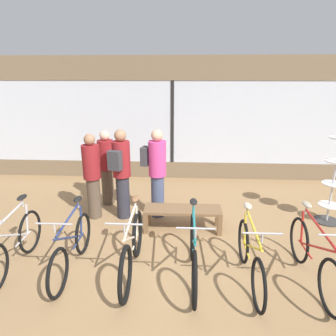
{
  "coord_description": "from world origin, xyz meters",
  "views": [
    {
      "loc": [
        0.31,
        -3.97,
        2.78
      ],
      "look_at": [
        0.0,
        1.75,
        0.95
      ],
      "focal_mm": 32.0,
      "sensor_mm": 36.0,
      "label": 1
    }
  ],
  "objects_px": {
    "bicycle_right": "(250,257)",
    "bicycle_far_left": "(14,245)",
    "bicycle_left": "(72,248)",
    "bicycle_center_left": "(132,249)",
    "accessory_rack": "(332,187)",
    "customer_near_rack": "(92,175)",
    "customer_mid_floor": "(121,172)",
    "customer_by_window": "(157,171)",
    "bicycle_far_right": "(313,257)",
    "customer_near_bench": "(107,166)",
    "display_bench": "(183,212)",
    "bicycle_center_right": "(193,253)"
  },
  "relations": [
    {
      "from": "bicycle_far_right",
      "to": "bicycle_center_left",
      "type": "bearing_deg",
      "value": 178.8
    },
    {
      "from": "bicycle_left",
      "to": "customer_near_bench",
      "type": "height_order",
      "value": "customer_near_bench"
    },
    {
      "from": "bicycle_left",
      "to": "bicycle_center_right",
      "type": "xyz_separation_m",
      "value": [
        1.75,
        -0.07,
        0.02
      ]
    },
    {
      "from": "bicycle_center_right",
      "to": "accessory_rack",
      "type": "xyz_separation_m",
      "value": [
        2.66,
        1.81,
        0.33
      ]
    },
    {
      "from": "customer_near_bench",
      "to": "bicycle_center_left",
      "type": "bearing_deg",
      "value": -68.54
    },
    {
      "from": "bicycle_left",
      "to": "customer_mid_floor",
      "type": "xyz_separation_m",
      "value": [
        0.4,
        1.71,
        0.6
      ]
    },
    {
      "from": "bicycle_far_left",
      "to": "bicycle_center_right",
      "type": "bearing_deg",
      "value": -1.34
    },
    {
      "from": "bicycle_left",
      "to": "accessory_rack",
      "type": "bearing_deg",
      "value": 21.56
    },
    {
      "from": "bicycle_left",
      "to": "customer_by_window",
      "type": "bearing_deg",
      "value": 59.65
    },
    {
      "from": "bicycle_far_right",
      "to": "bicycle_center_right",
      "type": "bearing_deg",
      "value": 179.3
    },
    {
      "from": "bicycle_left",
      "to": "bicycle_center_left",
      "type": "xyz_separation_m",
      "value": [
        0.88,
        -0.04,
        0.03
      ]
    },
    {
      "from": "bicycle_right",
      "to": "customer_mid_floor",
      "type": "relative_size",
      "value": 0.93
    },
    {
      "from": "bicycle_right",
      "to": "display_bench",
      "type": "bearing_deg",
      "value": 123.69
    },
    {
      "from": "accessory_rack",
      "to": "display_bench",
      "type": "height_order",
      "value": "accessory_rack"
    },
    {
      "from": "bicycle_far_left",
      "to": "customer_by_window",
      "type": "height_order",
      "value": "customer_by_window"
    },
    {
      "from": "bicycle_right",
      "to": "customer_by_window",
      "type": "height_order",
      "value": "customer_by_window"
    },
    {
      "from": "bicycle_left",
      "to": "bicycle_right",
      "type": "xyz_separation_m",
      "value": [
        2.52,
        -0.11,
        0.01
      ]
    },
    {
      "from": "bicycle_right",
      "to": "bicycle_far_right",
      "type": "bearing_deg",
      "value": 1.08
    },
    {
      "from": "bicycle_left",
      "to": "bicycle_center_left",
      "type": "bearing_deg",
      "value": -2.57
    },
    {
      "from": "bicycle_left",
      "to": "bicycle_center_right",
      "type": "distance_m",
      "value": 1.75
    },
    {
      "from": "bicycle_far_left",
      "to": "customer_mid_floor",
      "type": "bearing_deg",
      "value": 53.78
    },
    {
      "from": "bicycle_right",
      "to": "bicycle_far_right",
      "type": "xyz_separation_m",
      "value": [
        0.85,
        0.02,
        0.01
      ]
    },
    {
      "from": "bicycle_left",
      "to": "bicycle_center_left",
      "type": "relative_size",
      "value": 0.95
    },
    {
      "from": "customer_by_window",
      "to": "bicycle_center_left",
      "type": "bearing_deg",
      "value": -95.64
    },
    {
      "from": "bicycle_far_left",
      "to": "accessory_rack",
      "type": "height_order",
      "value": "accessory_rack"
    },
    {
      "from": "bicycle_center_left",
      "to": "customer_mid_floor",
      "type": "bearing_deg",
      "value": 105.41
    },
    {
      "from": "display_bench",
      "to": "customer_mid_floor",
      "type": "bearing_deg",
      "value": 160.4
    },
    {
      "from": "bicycle_right",
      "to": "bicycle_far_left",
      "type": "bearing_deg",
      "value": 178.36
    },
    {
      "from": "bicycle_far_right",
      "to": "customer_by_window",
      "type": "relative_size",
      "value": 0.99
    },
    {
      "from": "customer_mid_floor",
      "to": "customer_near_bench",
      "type": "bearing_deg",
      "value": 125.18
    },
    {
      "from": "customer_near_bench",
      "to": "customer_near_rack",
      "type": "bearing_deg",
      "value": -98.95
    },
    {
      "from": "bicycle_far_right",
      "to": "customer_mid_floor",
      "type": "distance_m",
      "value": 3.52
    },
    {
      "from": "customer_mid_floor",
      "to": "bicycle_left",
      "type": "bearing_deg",
      "value": -103.24
    },
    {
      "from": "display_bench",
      "to": "customer_near_bench",
      "type": "distance_m",
      "value": 2.04
    },
    {
      "from": "bicycle_far_left",
      "to": "bicycle_center_right",
      "type": "xyz_separation_m",
      "value": [
        2.61,
        -0.06,
        0.01
      ]
    },
    {
      "from": "bicycle_far_left",
      "to": "customer_by_window",
      "type": "bearing_deg",
      "value": 43.62
    },
    {
      "from": "accessory_rack",
      "to": "display_bench",
      "type": "bearing_deg",
      "value": -170.8
    },
    {
      "from": "bicycle_left",
      "to": "bicycle_far_right",
      "type": "bearing_deg",
      "value": -1.56
    },
    {
      "from": "bicycle_center_right",
      "to": "customer_mid_floor",
      "type": "distance_m",
      "value": 2.3
    },
    {
      "from": "customer_near_rack",
      "to": "bicycle_left",
      "type": "bearing_deg",
      "value": -84.31
    },
    {
      "from": "bicycle_right",
      "to": "display_bench",
      "type": "relative_size",
      "value": 1.18
    },
    {
      "from": "customer_mid_floor",
      "to": "accessory_rack",
      "type": "bearing_deg",
      "value": 0.47
    },
    {
      "from": "bicycle_center_left",
      "to": "customer_by_window",
      "type": "bearing_deg",
      "value": 84.36
    },
    {
      "from": "bicycle_far_left",
      "to": "bicycle_right",
      "type": "relative_size",
      "value": 1.0
    },
    {
      "from": "bicycle_far_left",
      "to": "customer_near_rack",
      "type": "xyz_separation_m",
      "value": [
        0.69,
        1.71,
        0.51
      ]
    },
    {
      "from": "customer_mid_floor",
      "to": "bicycle_center_left",
      "type": "bearing_deg",
      "value": -74.59
    },
    {
      "from": "bicycle_right",
      "to": "bicycle_left",
      "type": "bearing_deg",
      "value": 177.55
    },
    {
      "from": "bicycle_right",
      "to": "customer_near_bench",
      "type": "xyz_separation_m",
      "value": [
        -2.58,
        2.48,
        0.48
      ]
    },
    {
      "from": "bicycle_far_left",
      "to": "bicycle_center_right",
      "type": "height_order",
      "value": "bicycle_center_right"
    },
    {
      "from": "bicycle_center_left",
      "to": "customer_near_rack",
      "type": "bearing_deg",
      "value": 121.27
    }
  ]
}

